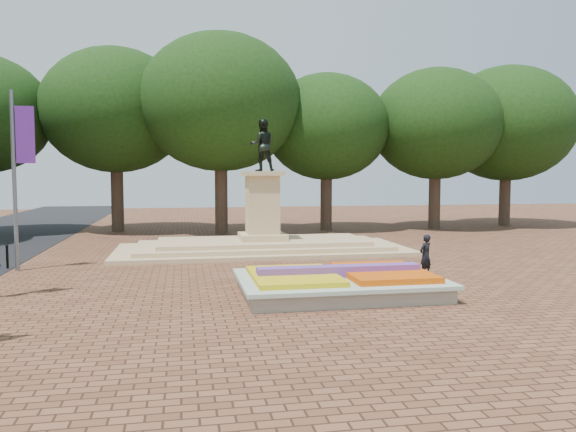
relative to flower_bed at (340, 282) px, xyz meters
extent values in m
plane|color=brown|center=(-1.03, 2.00, -0.38)|extent=(90.00, 90.00, 0.00)
cube|color=gray|center=(-0.03, 0.00, -0.15)|extent=(6.00, 4.00, 0.45)
cube|color=#B6C6B3|center=(-0.03, 0.00, 0.12)|extent=(6.30, 4.30, 0.12)
cube|color=#E4600C|center=(1.42, 0.00, 0.25)|extent=(2.60, 3.40, 0.22)
cube|color=gold|center=(-1.48, 0.00, 0.24)|extent=(2.60, 3.40, 0.18)
cube|color=#5B3188|center=(-0.03, 0.00, 0.34)|extent=(5.20, 0.55, 0.38)
cube|color=tan|center=(-1.03, 10.00, -0.28)|extent=(14.00, 6.00, 0.20)
cube|color=tan|center=(-1.03, 10.00, -0.08)|extent=(12.00, 5.00, 0.20)
cube|color=tan|center=(-1.03, 10.00, 0.12)|extent=(10.00, 4.00, 0.20)
cube|color=tan|center=(-1.03, 10.00, 0.37)|extent=(2.20, 2.20, 0.30)
cube|color=tan|center=(-1.03, 10.00, 1.92)|extent=(1.50, 1.50, 2.80)
cube|color=tan|center=(-1.03, 10.00, 3.42)|extent=(1.90, 1.90, 0.20)
imported|color=black|center=(-1.03, 10.00, 4.77)|extent=(1.22, 0.95, 2.50)
cylinder|color=#32231B|center=(-9.03, 20.00, 1.62)|extent=(0.80, 0.80, 4.00)
ellipsoid|color=black|center=(-9.03, 20.00, 6.32)|extent=(8.80, 8.80, 7.48)
cylinder|color=#32231B|center=(-2.03, 20.00, 1.62)|extent=(0.80, 0.80, 4.00)
ellipsoid|color=black|center=(-2.03, 20.00, 6.32)|extent=(8.80, 8.80, 7.48)
cylinder|color=#32231B|center=(4.97, 20.00, 1.62)|extent=(0.80, 0.80, 4.00)
ellipsoid|color=black|center=(4.97, 20.00, 6.32)|extent=(8.80, 8.80, 7.48)
cylinder|color=#32231B|center=(11.97, 20.00, 1.62)|extent=(0.80, 0.80, 4.00)
ellipsoid|color=black|center=(11.97, 20.00, 6.32)|extent=(8.80, 8.80, 7.48)
cylinder|color=#32231B|center=(18.97, 20.00, 1.62)|extent=(0.80, 0.80, 4.00)
ellipsoid|color=black|center=(18.97, 20.00, 6.32)|extent=(8.80, 8.80, 7.48)
cylinder|color=slate|center=(-11.23, 6.50, 3.12)|extent=(0.16, 0.16, 7.00)
cube|color=#5E2088|center=(-10.78, 6.50, 4.92)|extent=(0.70, 0.04, 2.20)
cylinder|color=black|center=(-11.73, 7.00, 0.07)|extent=(0.10, 0.10, 0.90)
sphere|color=black|center=(-11.73, 7.00, 0.54)|extent=(0.12, 0.12, 0.12)
imported|color=black|center=(4.01, 2.49, 0.40)|extent=(0.67, 0.60, 1.55)
camera|label=1|loc=(-4.86, -16.85, 3.42)|focal=35.00mm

